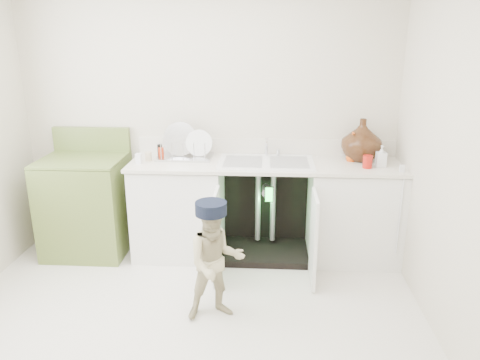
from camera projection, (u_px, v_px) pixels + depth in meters
name	position (u px, v px, depth m)	size (l,w,h in m)	color
ground	(185.00, 328.00, 3.33)	(3.50, 3.50, 0.00)	beige
room_shell	(178.00, 159.00, 2.95)	(6.00, 5.50, 1.26)	beige
counter_run	(270.00, 205.00, 4.30)	(2.44, 1.02, 1.28)	white
avocado_stove	(87.00, 204.00, 4.38)	(0.74, 0.65, 1.14)	#5D7132
repair_worker	(216.00, 260.00, 3.34)	(0.67, 0.92, 0.89)	#BEB088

